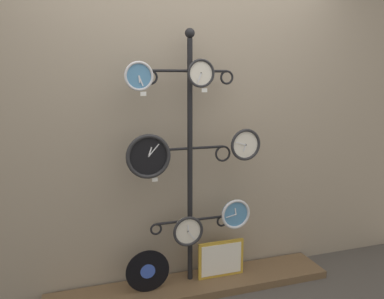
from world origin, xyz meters
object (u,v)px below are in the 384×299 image
(clock_top_center, at_px, (201,73))
(vinyl_record, at_px, (148,271))
(clock_bottom_center, at_px, (188,231))
(clock_bottom_right, at_px, (235,214))
(display_stand, at_px, (190,192))
(clock_middle_right, at_px, (245,145))
(clock_top_left, at_px, (139,76))
(clock_middle_left, at_px, (148,156))
(picture_frame, at_px, (221,259))

(clock_top_center, bearing_deg, vinyl_record, 176.23)
(clock_bottom_center, distance_m, clock_bottom_right, 0.39)
(display_stand, relative_size, clock_middle_right, 8.19)
(clock_top_left, xyz_separation_m, vinyl_record, (0.03, 0.01, -1.41))
(display_stand, bearing_deg, vinyl_record, -166.86)
(clock_top_center, distance_m, clock_middle_left, 0.68)
(clock_bottom_center, bearing_deg, display_stand, 63.90)
(clock_middle_left, height_order, clock_bottom_center, clock_middle_left)
(clock_middle_right, relative_size, clock_bottom_right, 1.02)
(clock_bottom_center, xyz_separation_m, vinyl_record, (-0.31, 0.01, -0.28))
(clock_middle_right, bearing_deg, display_stand, 163.98)
(clock_middle_left, bearing_deg, clock_top_center, -0.51)
(clock_top_center, xyz_separation_m, clock_middle_left, (-0.38, 0.00, -0.56))
(clock_top_center, xyz_separation_m, clock_bottom_center, (-0.09, 0.02, -1.15))
(clock_middle_left, bearing_deg, clock_middle_right, -0.68)
(clock_top_left, bearing_deg, picture_frame, 4.70)
(display_stand, height_order, clock_bottom_right, display_stand)
(clock_top_center, bearing_deg, clock_bottom_right, 1.26)
(clock_bottom_right, distance_m, vinyl_record, 0.78)
(clock_top_center, distance_m, clock_bottom_center, 1.15)
(clock_top_center, xyz_separation_m, picture_frame, (0.20, 0.06, -1.44))
(display_stand, xyz_separation_m, clock_bottom_center, (-0.05, -0.09, -0.27))
(vinyl_record, bearing_deg, picture_frame, 3.73)
(vinyl_record, relative_size, picture_frame, 0.86)
(clock_top_left, distance_m, clock_middle_left, 0.54)
(clock_middle_right, bearing_deg, clock_middle_left, 179.32)
(clock_bottom_center, xyz_separation_m, picture_frame, (0.29, 0.05, -0.29))
(clock_bottom_center, distance_m, vinyl_record, 0.41)
(vinyl_record, bearing_deg, clock_middle_left, -51.09)
(display_stand, distance_m, picture_frame, 0.61)
(clock_middle_left, bearing_deg, display_stand, 17.46)
(clock_top_left, height_order, clock_top_center, clock_top_center)
(clock_middle_right, bearing_deg, clock_bottom_right, 169.32)
(display_stand, height_order, clock_top_center, display_stand)
(clock_bottom_right, height_order, vinyl_record, clock_bottom_right)
(clock_bottom_right, bearing_deg, clock_middle_left, -179.74)
(clock_middle_left, height_order, clock_bottom_right, clock_middle_left)
(clock_top_left, bearing_deg, clock_bottom_right, -0.55)
(clock_middle_right, bearing_deg, clock_bottom_center, 177.24)
(clock_middle_right, distance_m, picture_frame, 0.94)
(clock_top_center, height_order, clock_bottom_right, clock_top_center)
(clock_top_left, relative_size, clock_bottom_right, 0.84)
(clock_middle_left, relative_size, picture_frame, 0.83)
(clock_middle_left, xyz_separation_m, clock_middle_right, (0.73, -0.01, 0.04))
(clock_middle_left, relative_size, clock_bottom_right, 1.34)
(clock_middle_right, xyz_separation_m, picture_frame, (-0.15, 0.07, -0.92))
(vinyl_record, bearing_deg, clock_bottom_center, -1.89)
(clock_bottom_center, distance_m, picture_frame, 0.41)
(clock_top_center, distance_m, clock_bottom_right, 1.09)
(display_stand, relative_size, clock_top_center, 9.92)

